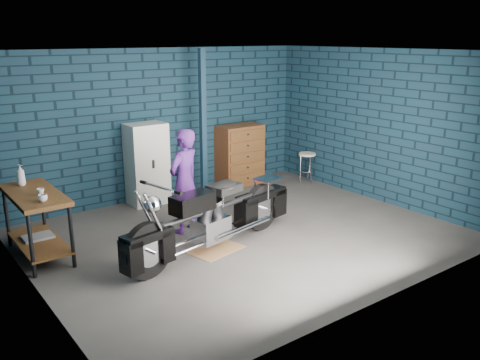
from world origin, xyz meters
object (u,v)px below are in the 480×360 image
Objects in this scene: motorcycle at (214,211)px; shop_stool at (307,168)px; tool_chest at (240,155)px; workbench at (38,225)px; person at (184,181)px; storage_bin at (39,244)px; locker at (147,164)px.

motorcycle is 4.19× the size of shop_stool.
workbench is at bearing -164.53° from tool_chest.
person reaches higher than workbench.
motorcycle is at bearing 67.30° from person.
person is (0.03, 0.84, 0.23)m from motorcycle.
storage_bin is 4.41m from tool_chest.
storage_bin is 2.52m from locker.
locker is (2.21, 1.05, 0.60)m from storage_bin.
workbench is 2.13m from person.
locker reaches higher than motorcycle.
motorcycle is 2.16× the size of tool_chest.
person is 2.71m from tool_chest.
person is 2.58× the size of shop_stool.
motorcycle is 1.79× the size of locker.
locker is (2.23, 1.18, 0.27)m from workbench.
locker is at bearing 27.93° from workbench.
workbench is at bearing -175.18° from shop_stool.
storage_bin is at bearing -154.66° from locker.
tool_chest is at bearing 13.83° from storage_bin.
person is at bearing -14.16° from storage_bin.
person reaches higher than shop_stool.
tool_chest is at bearing 35.41° from motorcycle.
tool_chest is at bearing 15.47° from workbench.
locker is at bearing 180.00° from tool_chest.
shop_stool is (3.19, -0.73, -0.41)m from locker.
workbench is 2.54m from locker.
locker reaches higher than shop_stool.
shop_stool is at bearing 14.75° from motorcycle.
workbench is at bearing -98.40° from storage_bin.
person is 3.49m from shop_stool.
motorcycle is at bearing -34.02° from storage_bin.
workbench is at bearing 137.29° from motorcycle.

